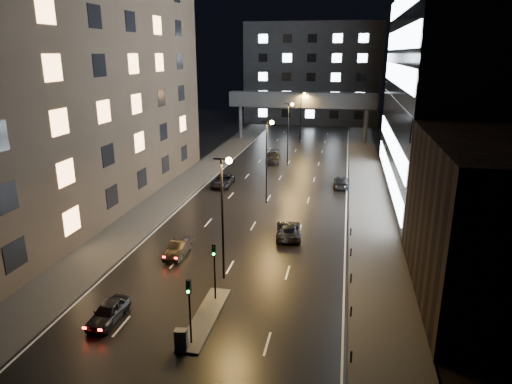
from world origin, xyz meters
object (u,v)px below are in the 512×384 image
(car_away_c, at_px, (223,181))
(car_toward_b, at_px, (341,182))
(car_away_b, at_px, (178,248))
(utility_cabinet, at_px, (181,339))
(car_toward_a, at_px, (289,230))
(car_away_d, at_px, (273,157))
(car_away_a, at_px, (108,312))

(car_away_c, xyz_separation_m, car_toward_b, (16.08, 2.80, -0.02))
(car_away_b, relative_size, utility_cabinet, 3.29)
(car_toward_a, xyz_separation_m, utility_cabinet, (-4.17, -19.49, 0.08))
(utility_cabinet, bearing_deg, car_away_c, 92.65)
(car_toward_a, bearing_deg, car_away_b, 26.93)
(car_away_d, distance_m, car_toward_b, 17.29)
(car_away_b, xyz_separation_m, utility_cabinet, (5.10, -13.20, 0.09))
(car_away_b, distance_m, car_away_d, 38.28)
(car_away_c, height_order, car_toward_a, car_away_c)
(car_away_b, xyz_separation_m, car_away_c, (-1.98, 22.59, 0.02))
(car_away_c, height_order, utility_cabinet, car_away_c)
(car_away_c, bearing_deg, car_toward_b, 10.46)
(car_toward_a, bearing_deg, utility_cabinet, 70.69)
(car_away_b, xyz_separation_m, car_toward_a, (9.27, 6.29, 0.01))
(car_away_a, bearing_deg, car_toward_a, 60.58)
(car_away_a, bearing_deg, car_away_d, 87.09)
(car_away_c, distance_m, car_toward_b, 16.33)
(car_away_b, bearing_deg, utility_cabinet, -69.44)
(car_away_b, distance_m, utility_cabinet, 14.15)
(car_away_a, relative_size, car_toward_b, 0.82)
(car_away_a, relative_size, car_away_d, 0.72)
(car_away_c, distance_m, car_away_d, 16.23)
(car_away_a, xyz_separation_m, car_toward_b, (15.04, 36.45, 0.03))
(car_away_a, xyz_separation_m, car_away_b, (0.94, 11.05, 0.02))
(car_toward_a, bearing_deg, car_toward_b, -111.42)
(car_away_a, height_order, car_away_d, car_away_d)
(car_away_c, bearing_deg, car_away_b, -84.43)
(car_away_a, distance_m, car_away_b, 11.09)
(car_away_a, xyz_separation_m, car_away_c, (-1.04, 33.65, 0.04))
(car_away_b, height_order, utility_cabinet, utility_cabinet)
(car_away_a, relative_size, car_toward_a, 0.78)
(car_away_c, relative_size, utility_cabinet, 4.02)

